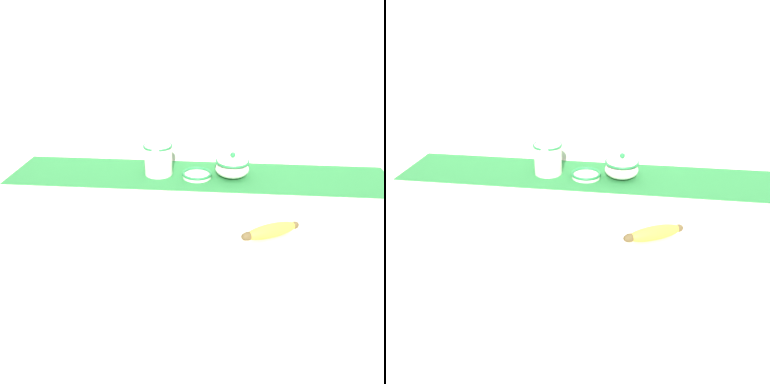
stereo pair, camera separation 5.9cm
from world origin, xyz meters
The scene contains 9 objects.
ground_plane centered at (0.00, 0.00, 0.00)m, with size 12.00×12.00×0.00m, color #B2A899.
countertop centered at (0.00, 0.00, 0.44)m, with size 1.59×0.68×0.88m, color beige.
back_wall centered at (0.00, 0.36, 1.20)m, with size 2.39×0.04×2.40m, color silver.
table_runner centered at (0.00, 0.19, 0.88)m, with size 1.46×0.27×0.00m, color #236B33.
cream_pitcher centered at (-0.16, 0.19, 0.94)m, with size 0.11×0.13×0.12m.
sugar_bowl centered at (0.13, 0.19, 0.92)m, with size 0.13×0.13×0.10m.
small_dish centered at (-0.01, 0.17, 0.89)m, with size 0.11×0.11×0.02m.
banana centered at (0.23, -0.21, 0.90)m, with size 0.18×0.11×0.04m.
spoon centered at (0.25, -0.03, 0.88)m, with size 0.16×0.11×0.01m.
Camera 1 is at (0.08, -1.13, 1.48)m, focal length 35.00 mm.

